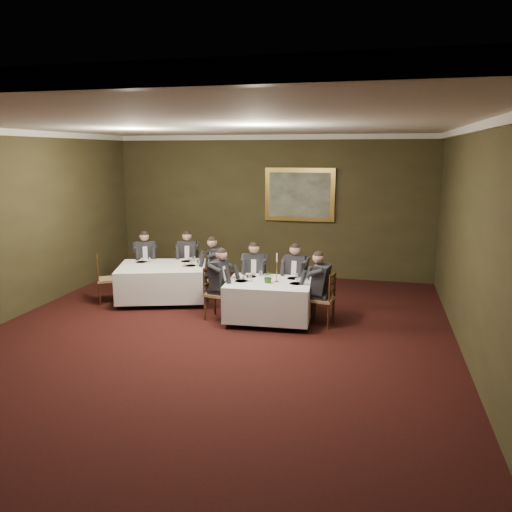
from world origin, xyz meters
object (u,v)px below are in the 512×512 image
at_px(table_second, 163,280).
at_px(painting, 300,195).
at_px(diner_sec_backright, 188,267).
at_px(chair_main_endleft, 218,304).
at_px(chair_sec_backright, 189,276).
at_px(diner_main_backright, 296,285).
at_px(chair_main_backleft, 255,294).
at_px(chair_main_endright, 322,310).
at_px(table_main, 269,298).
at_px(diner_main_endright, 322,298).
at_px(chair_main_backright, 296,296).
at_px(diner_sec_endright, 216,276).
at_px(diner_main_endleft, 218,292).
at_px(diner_sec_backleft, 146,268).
at_px(chair_sec_backleft, 146,277).
at_px(chair_sec_endright, 217,287).
at_px(diner_main_backleft, 254,283).
at_px(chair_sec_endleft, 108,289).
at_px(candlestick, 277,271).
at_px(centerpiece, 268,276).

relative_size(table_second, painting, 1.25).
bearing_deg(painting, diner_sec_backright, -142.98).
xyz_separation_m(chair_main_endleft, chair_sec_backright, (-1.30, 1.85, 0.00)).
distance_m(diner_main_backright, painting, 3.13).
relative_size(chair_main_backleft, diner_main_backright, 0.74).
xyz_separation_m(chair_main_backleft, chair_main_endleft, (-0.51, -0.82, 0.00)).
xyz_separation_m(chair_main_endright, painting, (-0.97, 3.44, 1.78)).
height_order(chair_main_backleft, chair_sec_backright, same).
distance_m(table_main, painting, 3.86).
distance_m(chair_main_backleft, diner_main_endright, 1.61).
bearing_deg(chair_main_backright, diner_sec_endright, -2.61).
relative_size(diner_main_endleft, diner_sec_backleft, 1.00).
bearing_deg(chair_main_endleft, chair_sec_backleft, -113.87).
bearing_deg(painting, chair_main_backright, -82.24).
bearing_deg(chair_main_endleft, chair_main_backleft, 159.15).
relative_size(chair_main_backleft, diner_sec_endright, 0.74).
height_order(chair_sec_endright, diner_sec_endright, diner_sec_endright).
distance_m(diner_main_endright, painting, 3.90).
bearing_deg(chair_main_backleft, chair_sec_backright, -36.96).
xyz_separation_m(diner_main_backleft, diner_sec_backright, (-1.81, 1.03, 0.00)).
xyz_separation_m(table_second, painting, (2.46, 2.74, 1.62)).
bearing_deg(diner_main_endleft, chair_sec_backright, -133.64).
xyz_separation_m(chair_sec_backright, chair_sec_endleft, (-1.26, -1.38, 0.00)).
distance_m(table_main, chair_main_backright, 0.91).
bearing_deg(chair_sec_backleft, diner_main_backright, 139.89).
xyz_separation_m(diner_main_endright, chair_sec_backright, (-3.24, 1.74, -0.23)).
relative_size(table_main, diner_sec_backright, 1.20).
height_order(diner_main_backright, chair_sec_backleft, diner_main_backright).
bearing_deg(chair_main_backleft, chair_sec_backleft, -22.33).
relative_size(chair_sec_backleft, painting, 0.58).
bearing_deg(chair_main_endleft, diner_main_backright, 133.83).
bearing_deg(chair_main_backleft, candlestick, 121.76).
bearing_deg(chair_main_endleft, diner_sec_endright, -149.84).
height_order(chair_main_endleft, painting, painting).
xyz_separation_m(table_second, chair_main_backleft, (1.99, -0.00, -0.17)).
relative_size(chair_main_backleft, candlestick, 1.83).
height_order(table_second, chair_main_endleft, chair_main_endleft).
distance_m(chair_sec_backright, candlestick, 3.07).
distance_m(table_second, chair_sec_endleft, 1.15).
distance_m(chair_main_endleft, diner_main_endleft, 0.23).
distance_m(chair_main_backright, centerpiece, 1.14).
bearing_deg(diner_main_endright, diner_sec_endright, 74.48).
bearing_deg(diner_sec_backleft, chair_main_endright, 131.97).
relative_size(chair_sec_backright, centerpiece, 4.11).
bearing_deg(candlestick, diner_main_backright, 73.60).
xyz_separation_m(table_second, centerpiece, (2.46, -0.85, 0.44)).
height_order(diner_main_backleft, chair_main_backright, diner_main_backleft).
distance_m(diner_main_backleft, diner_sec_backleft, 2.83).
bearing_deg(painting, chair_sec_backright, -143.20).
xyz_separation_m(chair_sec_backleft, centerpiece, (3.21, -1.58, 0.60)).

